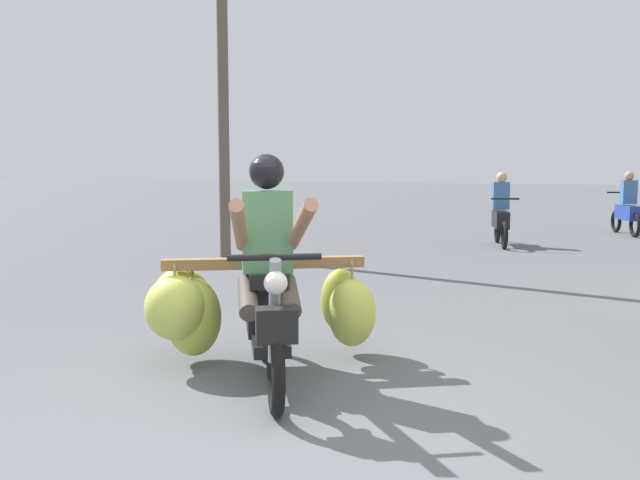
# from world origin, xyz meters

# --- Properties ---
(ground_plane) EXTENTS (120.00, 120.00, 0.00)m
(ground_plane) POSITION_xyz_m (0.00, 0.00, 0.00)
(ground_plane) COLOR #56595E
(motorbike_main_loaded) EXTENTS (1.83, 1.94, 1.58)m
(motorbike_main_loaded) POSITION_xyz_m (-0.70, 1.13, 0.53)
(motorbike_main_loaded) COLOR black
(motorbike_main_loaded) RESTS_ON ground
(motorbike_distant_ahead_left) EXTENTS (0.66, 1.57, 1.40)m
(motorbike_distant_ahead_left) POSITION_xyz_m (2.61, 13.04, 0.57)
(motorbike_distant_ahead_left) COLOR black
(motorbike_distant_ahead_left) RESTS_ON ground
(motorbike_distant_ahead_right) EXTENTS (0.59, 1.60, 1.40)m
(motorbike_distant_ahead_right) POSITION_xyz_m (0.22, 10.01, 0.57)
(motorbike_distant_ahead_right) COLOR black
(motorbike_distant_ahead_right) RESTS_ON ground
(utility_pole) EXTENTS (0.18, 0.18, 6.88)m
(utility_pole) POSITION_xyz_m (-3.91, 6.70, 3.44)
(utility_pole) COLOR brown
(utility_pole) RESTS_ON ground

